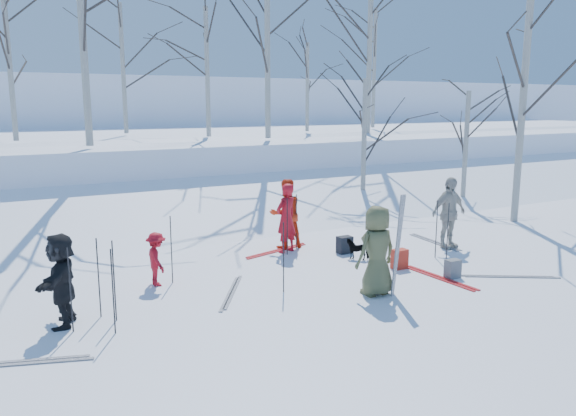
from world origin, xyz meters
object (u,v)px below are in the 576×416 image
skier_red_seated (156,259)px  dog (358,249)px  skier_olive_center (377,251)px  skier_redor_behind (286,214)px  skier_cream_east (449,213)px  backpack_red (399,259)px  backpack_grey (453,269)px  skier_red_north (286,218)px  backpack_dark (345,245)px  skier_grey_west (62,280)px

skier_red_seated → dog: bearing=-94.4°
skier_olive_center → skier_redor_behind: 3.81m
skier_cream_east → dog: 2.58m
dog → backpack_red: size_ratio=1.29×
backpack_grey → skier_red_north: bearing=120.4°
skier_redor_behind → backpack_grey: skier_redor_behind is taller
skier_red_north → skier_cream_east: 3.95m
skier_cream_east → backpack_grey: skier_cream_east is taller
skier_olive_center → backpack_red: size_ratio=3.97×
backpack_red → backpack_dark: backpack_red is taller
skier_olive_center → backpack_dark: (1.15, 2.68, -0.63)m
skier_grey_west → dog: bearing=118.2°
skier_redor_behind → dog: (0.94, -1.69, -0.61)m
skier_red_north → backpack_dark: bearing=128.4°
skier_grey_west → backpack_red: (6.70, -0.16, -0.54)m
skier_red_seated → backpack_grey: bearing=-114.2°
skier_redor_behind → skier_grey_west: 6.00m
skier_red_seated → dog: (4.51, -0.36, -0.29)m
skier_grey_west → skier_red_north: bearing=133.1°
skier_olive_center → skier_cream_east: 4.07m
skier_olive_center → backpack_dark: bearing=-115.4°
skier_redor_behind → skier_cream_east: 3.94m
skier_olive_center → backpack_grey: size_ratio=4.39×
backpack_red → skier_olive_center: bearing=-143.6°
dog → skier_cream_east: bearing=129.3°
skier_redor_behind → skier_cream_east: (3.43, -1.94, 0.03)m
skier_olive_center → skier_cream_east: bearing=-154.8°
skier_grey_west → dog: skier_grey_west is taller
skier_cream_east → skier_grey_west: (-8.86, -0.63, -0.12)m
skier_grey_west → backpack_grey: bearing=101.0°
skier_red_north → skier_cream_east: bearing=137.9°
skier_red_north → skier_cream_east: skier_cream_east is taller
skier_olive_center → skier_redor_behind: size_ratio=0.99×
backpack_red → skier_grey_west: bearing=178.6°
skier_red_north → backpack_grey: size_ratio=4.32×
skier_grey_west → backpack_dark: (6.39, 1.44, -0.55)m
skier_olive_center → skier_redor_behind: bearing=-94.9°
backpack_dark → skier_red_seated: bearing=-177.4°
skier_redor_behind → dog: bearing=124.6°
dog → skier_red_north: bearing=-94.2°
dog → backpack_grey: (0.85, -2.07, -0.04)m
skier_olive_center → backpack_red: skier_olive_center is taller
dog → backpack_red: dog is taller
skier_cream_east → skier_olive_center: bearing=-153.5°
backpack_red → skier_redor_behind: bearing=115.0°
skier_red_north → skier_grey_west: (-5.23, -2.19, -0.07)m
skier_cream_east → dog: skier_cream_east is taller
skier_grey_west → backpack_dark: 6.57m
backpack_red → backpack_grey: size_ratio=1.11×
dog → backpack_red: 1.09m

